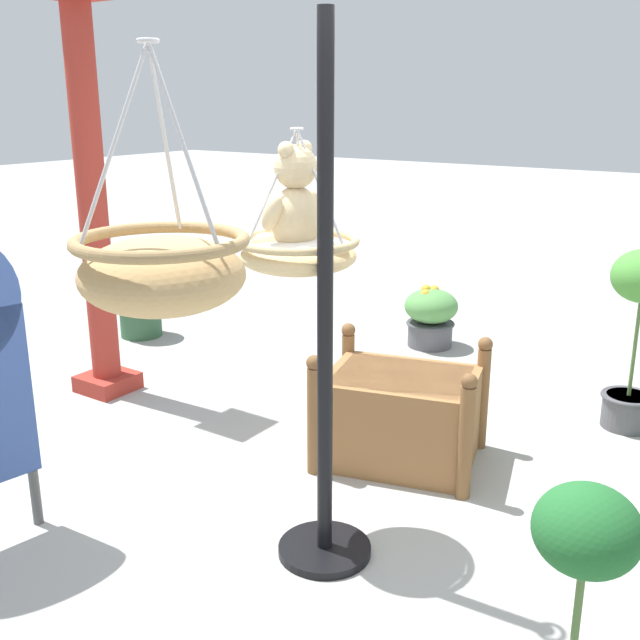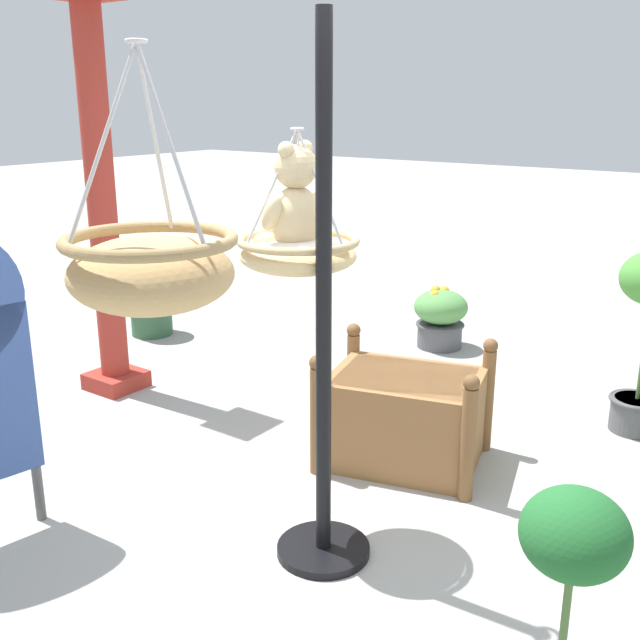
# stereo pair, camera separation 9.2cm
# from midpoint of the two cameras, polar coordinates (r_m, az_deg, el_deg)

# --- Properties ---
(ground_plane) EXTENTS (40.00, 40.00, 0.00)m
(ground_plane) POSITION_cam_midpoint_polar(r_m,az_deg,el_deg) (3.88, 0.32, -15.67)
(ground_plane) COLOR #9E9E99
(display_pole_central) EXTENTS (0.44, 0.44, 2.46)m
(display_pole_central) POSITION_cam_midpoint_polar(r_m,az_deg,el_deg) (3.35, -0.41, -6.32)
(display_pole_central) COLOR black
(display_pole_central) RESTS_ON ground
(hanging_basket_with_teddy) EXTENTS (0.56, 0.56, 0.65)m
(hanging_basket_with_teddy) POSITION_cam_midpoint_polar(r_m,az_deg,el_deg) (3.42, -2.46, 5.16)
(hanging_basket_with_teddy) COLOR tan
(teddy_bear) EXTENTS (0.34, 0.31, 0.50)m
(teddy_bear) POSITION_cam_midpoint_polar(r_m,az_deg,el_deg) (3.40, -2.82, 8.71)
(teddy_bear) COLOR #D1B789
(hanging_basket_left_high) EXTENTS (0.50, 0.50, 0.74)m
(hanging_basket_left_high) POSITION_cam_midpoint_polar(r_m,az_deg,el_deg) (2.19, -13.10, 3.76)
(hanging_basket_left_high) COLOR tan
(greenhouse_pillar_right) EXTENTS (0.38, 0.38, 2.77)m
(greenhouse_pillar_right) POSITION_cam_midpoint_polar(r_m,az_deg,el_deg) (5.45, -17.36, 8.10)
(greenhouse_pillar_right) COLOR #9E2D23
(greenhouse_pillar_right) RESTS_ON ground
(wooden_planter_box) EXTENTS (0.93, 1.08, 0.71)m
(wooden_planter_box) POSITION_cam_midpoint_polar(r_m,az_deg,el_deg) (4.44, 5.57, -7.12)
(wooden_planter_box) COLOR olive
(wooden_planter_box) RESTS_ON ground
(potted_plant_flowering_red) EXTENTS (0.42, 0.42, 0.71)m
(potted_plant_flowering_red) POSITION_cam_midpoint_polar(r_m,az_deg,el_deg) (6.89, -13.96, 1.75)
(potted_plant_flowering_red) COLOR #2D5638
(potted_plant_flowering_red) RESTS_ON ground
(potted_plant_tall_leafy) EXTENTS (0.46, 0.46, 0.54)m
(potted_plant_tall_leafy) POSITION_cam_midpoint_polar(r_m,az_deg,el_deg) (6.49, 8.02, 0.32)
(potted_plant_tall_leafy) COLOR #4C4C51
(potted_plant_tall_leafy) RESTS_ON ground
(potted_plant_bushy_green) EXTENTS (0.39, 0.39, 1.18)m
(potted_plant_bushy_green) POSITION_cam_midpoint_polar(r_m,az_deg,el_deg) (5.10, 22.55, -0.25)
(potted_plant_bushy_green) COLOR #4C4C51
(potted_plant_bushy_green) RESTS_ON ground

